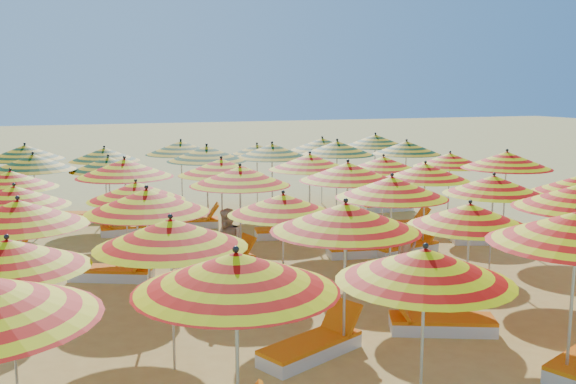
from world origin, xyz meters
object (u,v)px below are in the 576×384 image
object	(u,v)px
umbrella_20	(240,176)
umbrella_21	(348,172)
lounger_10	(406,247)
lounger_9	(365,250)
umbrella_23	(507,160)
umbrella_2	(425,265)
umbrella_40	(322,144)
umbrella_29	(450,160)
umbrella_39	(257,150)
umbrella_38	(181,148)
beachgoer_a	(406,253)
umbrella_32	(207,154)
umbrella_37	(104,154)
umbrella_8	(345,217)
umbrella_33	(272,151)
lounger_11	(483,237)
umbrella_34	(337,148)
umbrella_19	(136,191)
lounger_20	(91,216)
umbrella_15	(392,187)
lounger_15	(399,226)
umbrella_16	(494,185)
umbrella_26	(221,167)
umbrella_7	(171,233)
umbrella_13	(147,201)
umbrella_9	(470,215)
lounger_18	(385,206)
umbrella_31	(108,164)
umbrella_1	(236,272)
umbrella_22	(425,172)
lounger_6	(256,304)
lounger_16	(131,229)
beachgoer_b	(228,244)
umbrella_35	(406,148)
umbrella_30	(33,162)
lounger_8	(218,263)
lounger_19	(8,219)
umbrella_18	(15,196)
umbrella_28	(383,164)
lounger_17	(190,222)
lounger_7	(114,272)
umbrella_12	(18,213)
umbrella_14	(283,204)
umbrella_27	(310,162)
lounger_14	(289,232)
umbrella_6	(8,254)
umbrella_24	(11,180)
lounger_13	(152,246)

from	to	relation	value
umbrella_20	umbrella_21	distance (m)	2.50
lounger_10	lounger_9	bearing A→B (deg)	159.03
umbrella_21	umbrella_23	size ratio (longest dim) A/B	1.19
umbrella_2	umbrella_40	xyz separation A→B (m)	(4.79, 13.93, 0.12)
umbrella_29	umbrella_39	world-z (taller)	umbrella_39
umbrella_38	beachgoer_a	bearing A→B (deg)	-72.71
umbrella_32	umbrella_37	xyz separation A→B (m)	(-2.63, 2.30, -0.15)
umbrella_8	umbrella_23	world-z (taller)	umbrella_23
umbrella_33	umbrella_39	xyz separation A→B (m)	(0.14, 1.91, -0.17)
lounger_11	umbrella_34	bearing A→B (deg)	-45.93
umbrella_19	lounger_20	distance (m)	6.79
umbrella_15	umbrella_38	bearing A→B (deg)	103.81
umbrella_32	lounger_15	world-z (taller)	umbrella_32
umbrella_16	umbrella_26	xyz separation A→B (m)	(-4.71, 4.51, 0.06)
umbrella_7	umbrella_13	bearing A→B (deg)	89.33
umbrella_9	lounger_18	world-z (taller)	umbrella_9
umbrella_31	umbrella_15	bearing A→B (deg)	-55.99
umbrella_9	lounger_18	bearing A→B (deg)	68.47
umbrella_1	umbrella_9	world-z (taller)	umbrella_1
umbrella_22	lounger_6	size ratio (longest dim) A/B	1.47
umbrella_13	lounger_16	size ratio (longest dim) A/B	1.33
umbrella_31	lounger_6	size ratio (longest dim) A/B	1.50
umbrella_23	beachgoer_b	world-z (taller)	umbrella_23
umbrella_32	umbrella_19	bearing A→B (deg)	-119.75
umbrella_35	umbrella_39	distance (m)	4.84
umbrella_7	umbrella_29	bearing A→B (deg)	36.29
umbrella_30	lounger_15	size ratio (longest dim) A/B	1.31
umbrella_30	lounger_8	world-z (taller)	umbrella_30
lounger_19	umbrella_18	bearing A→B (deg)	79.62
umbrella_28	lounger_17	distance (m)	5.76
umbrella_29	umbrella_33	size ratio (longest dim) A/B	0.76
umbrella_18	umbrella_35	xyz separation A→B (m)	(11.47, 4.76, 0.14)
umbrella_39	lounger_6	distance (m)	10.01
lounger_7	lounger_18	size ratio (longest dim) A/B	1.04
umbrella_12	lounger_16	distance (m)	7.58
umbrella_30	umbrella_40	distance (m)	9.44
umbrella_14	umbrella_27	bearing A→B (deg)	62.36
lounger_14	umbrella_6	bearing A→B (deg)	-121.61
umbrella_27	umbrella_28	xyz separation A→B (m)	(2.07, -0.23, -0.11)
umbrella_2	umbrella_14	world-z (taller)	umbrella_2
umbrella_18	umbrella_40	world-z (taller)	umbrella_40
umbrella_33	umbrella_13	bearing A→B (deg)	-124.33
umbrella_6	lounger_8	bearing A→B (deg)	50.66
umbrella_2	lounger_9	size ratio (longest dim) A/B	1.47
umbrella_27	umbrella_38	size ratio (longest dim) A/B	1.05
umbrella_24	lounger_20	distance (m)	4.97
umbrella_7	umbrella_21	world-z (taller)	umbrella_21
umbrella_13	beachgoer_b	distance (m)	2.76
umbrella_16	lounger_13	distance (m)	8.11
lounger_7	lounger_16	distance (m)	4.28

